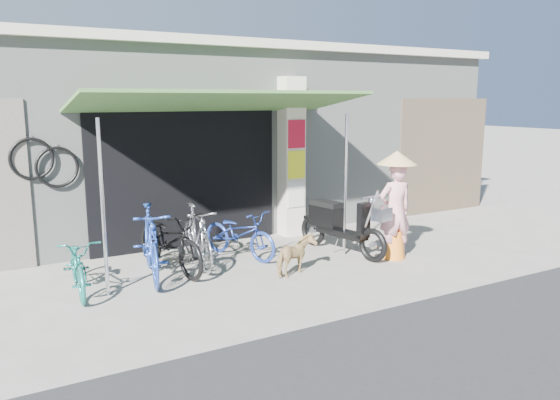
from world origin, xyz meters
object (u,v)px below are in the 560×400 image
bike_blue (151,243)px  moped (340,224)px  bike_silver (197,236)px  nun (395,206)px  bike_teal (78,264)px  bike_navy (240,234)px  street_dog (296,256)px  bike_black (170,241)px

bike_blue → moped: size_ratio=0.94×
bike_silver → nun: nun is taller
bike_blue → nun: nun is taller
bike_silver → nun: bearing=-16.5°
nun → bike_blue: bearing=-4.2°
bike_teal → bike_navy: bike_navy is taller
bike_silver → street_dog: (1.10, -1.18, -0.18)m
bike_blue → bike_navy: size_ratio=1.16×
bike_teal → bike_black: bearing=16.5°
bike_teal → bike_silver: bike_silver is taller
bike_silver → moped: moped is taller
bike_blue → moped: 3.19m
bike_teal → nun: nun is taller
bike_navy → nun: nun is taller
bike_teal → bike_silver: (1.85, 0.38, 0.08)m
bike_blue → street_dog: (1.91, -0.90, -0.24)m
street_dog → nun: 1.96m
bike_black → nun: 3.63m
bike_teal → moped: moped is taller
moped → bike_teal: bearing=166.1°
bike_teal → street_dog: bearing=-11.3°
bike_navy → moped: bearing=-42.1°
street_dog → nun: (1.87, -0.03, 0.58)m
bike_teal → bike_black: bike_black is taller
bike_black → street_dog: size_ratio=2.59×
bike_blue → bike_silver: bearing=30.2°
street_dog → moped: size_ratio=0.37×
bike_silver → bike_navy: bike_silver is taller
street_dog → bike_silver: bearing=20.5°
bike_silver → bike_teal: bearing=-162.6°
street_dog → moped: 1.45m
bike_teal → street_dog: size_ratio=2.16×
bike_black → bike_navy: size_ratio=1.18×
bike_blue → street_dog: 2.13m
nun → bike_silver: bearing=-12.7°
bike_navy → moped: 1.70m
bike_black → street_dog: bearing=-47.2°
bike_black → bike_silver: 0.47m
street_dog → bike_navy: bearing=-7.8°
bike_blue → bike_navy: (1.59, 0.36, -0.13)m
bike_blue → bike_navy: bearing=23.9°
bike_blue → bike_black: 0.42m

